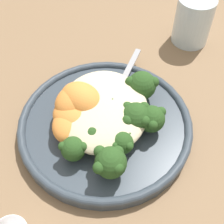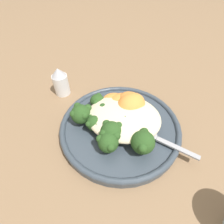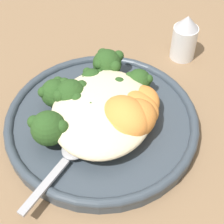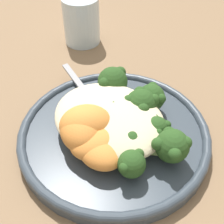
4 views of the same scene
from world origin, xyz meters
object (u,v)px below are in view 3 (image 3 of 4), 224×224
Objects in this scene: broccoli_stalk_0 at (134,94)px; sweet_potato_chunk_3 at (126,116)px; broccoli_stalk_2 at (110,69)px; broccoli_stalk_5 at (70,99)px; sweet_potato_chunk_1 at (141,103)px; broccoli_stalk_6 at (97,113)px; broccoli_stalk_4 at (78,98)px; quinoa_mound at (103,111)px; broccoli_stalk_1 at (120,97)px; sweet_potato_chunk_0 at (132,118)px; salt_shaker at (185,37)px; sweet_potato_chunk_2 at (135,108)px; spoon at (72,152)px; plate at (102,122)px; broccoli_stalk_7 at (58,128)px; broccoli_stalk_3 at (101,91)px.

sweet_potato_chunk_3 is (0.05, -0.00, 0.01)m from broccoli_stalk_0.
broccoli_stalk_5 is (0.06, -0.04, -0.00)m from broccoli_stalk_2.
sweet_potato_chunk_1 is at bearing -162.56° from broccoli_stalk_5.
broccoli_stalk_2 is 0.08m from broccoli_stalk_6.
broccoli_stalk_4 reaches higher than sweet_potato_chunk_1.
quinoa_mound reaches higher than sweet_potato_chunk_1.
broccoli_stalk_4 is at bearing -111.41° from quinoa_mound.
broccoli_stalk_1 is 0.04m from sweet_potato_chunk_3.
quinoa_mound is at bearing -59.39° from sweet_potato_chunk_1.
quinoa_mound is 0.05m from broccoli_stalk_0.
sweet_potato_chunk_0 is (0.00, 0.04, 0.01)m from broccoli_stalk_6.
broccoli_stalk_4 is at bearing -37.58° from salt_shaker.
sweet_potato_chunk_0 is at bearing 79.74° from quinoa_mound.
broccoli_stalk_2 is 0.08m from sweet_potato_chunk_2.
sweet_potato_chunk_2 reaches higher than broccoli_stalk_0.
spoon is (0.05, -0.02, -0.01)m from broccoli_stalk_6.
plate is at bearing -107.11° from sweet_potato_chunk_0.
broccoli_stalk_0 is at bearing 134.52° from plate.
sweet_potato_chunk_2 reaches higher than spoon.
sweet_potato_chunk_1 is at bearing -16.36° from salt_shaker.
broccoli_stalk_5 is at bearing -81.82° from sweet_potato_chunk_1.
broccoli_stalk_5 is 1.70× the size of salt_shaker.
sweet_potato_chunk_0 reaches higher than broccoli_stalk_5.
broccoli_stalk_4 reaches higher than broccoli_stalk_0.
broccoli_stalk_3 is at bearing -142.20° from broccoli_stalk_7.
broccoli_stalk_3 is at bearing -102.36° from sweet_potato_chunk_1.
broccoli_stalk_0 is 0.06m from broccoli_stalk_6.
broccoli_stalk_2 is (-0.05, -0.02, 0.00)m from broccoli_stalk_1.
broccoli_stalk_4 is 0.82× the size of broccoli_stalk_5.
quinoa_mound reaches higher than spoon.
broccoli_stalk_6 is 1.42× the size of sweet_potato_chunk_1.
broccoli_stalk_0 is at bearing -133.58° from broccoli_stalk_3.
broccoli_stalk_1 is at bearing -149.76° from broccoli_stalk_3.
plate is 2.14× the size of broccoli_stalk_7.
broccoli_stalk_1 is 1.22× the size of sweet_potato_chunk_0.
sweet_potato_chunk_1 is (-0.01, 0.09, -0.00)m from broccoli_stalk_5.
broccoli_stalk_3 is 0.76× the size of broccoli_stalk_7.
spoon is (0.10, -0.01, -0.01)m from broccoli_stalk_3.
plate is 2.83× the size of broccoli_stalk_3.
spoon is (0.06, -0.02, -0.01)m from quinoa_mound.
broccoli_stalk_3 is 1.54× the size of sweet_potato_chunk_1.
quinoa_mound is 0.01m from broccoli_stalk_6.
broccoli_stalk_0 is at bearing -86.02° from broccoli_stalk_1.
broccoli_stalk_1 is at bearing 154.43° from quinoa_mound.
quinoa_mound is 2.00× the size of salt_shaker.
salt_shaker reaches higher than sweet_potato_chunk_2.
sweet_potato_chunk_0 is 1.15× the size of sweet_potato_chunk_1.
broccoli_stalk_5 is at bearing 84.79° from broccoli_stalk_1.
sweet_potato_chunk_0 is 0.01m from sweet_potato_chunk_3.
broccoli_stalk_3 is at bearing -134.91° from broccoli_stalk_5.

